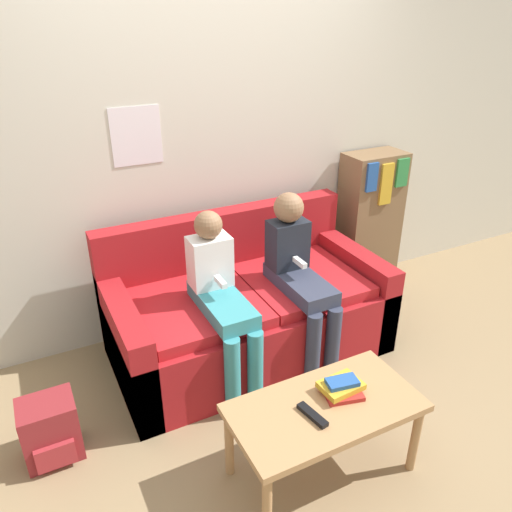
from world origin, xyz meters
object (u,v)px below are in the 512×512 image
at_px(tv_remote, 312,415).
at_px(backpack, 51,430).
at_px(coffee_table, 325,413).
at_px(couch, 247,311).
at_px(bookshelf, 369,222).
at_px(person_right, 299,272).
at_px(person_left, 221,296).

bearing_deg(tv_remote, backpack, 134.98).
distance_m(coffee_table, backpack, 1.38).
height_order(couch, backpack, couch).
distance_m(coffee_table, bookshelf, 1.98).
bearing_deg(bookshelf, coffee_table, -133.86).
bearing_deg(person_right, backpack, -174.43).
bearing_deg(bookshelf, couch, -164.21).
distance_m(person_right, backpack, 1.61).
bearing_deg(backpack, tv_remote, -34.72).
bearing_deg(couch, tv_remote, -100.71).
bearing_deg(backpack, coffee_table, -31.16).
height_order(person_right, tv_remote, person_right).
bearing_deg(tv_remote, couch, 69.00).
bearing_deg(bookshelf, person_right, -150.32).
xyz_separation_m(person_right, bookshelf, (1.00, 0.57, -0.07)).
relative_size(tv_remote, bookshelf, 0.16).
height_order(coffee_table, backpack, coffee_table).
xyz_separation_m(couch, person_left, (-0.27, -0.22, 0.31)).
relative_size(coffee_table, person_right, 0.82).
xyz_separation_m(couch, backpack, (-1.28, -0.36, -0.13)).
xyz_separation_m(person_left, person_right, (0.52, 0.01, 0.02)).
height_order(couch, bookshelf, bookshelf).
height_order(bookshelf, backpack, bookshelf).
bearing_deg(bookshelf, tv_remote, -135.09).
bearing_deg(bookshelf, backpack, -164.17).
bearing_deg(person_left, tv_remote, -86.32).
height_order(couch, tv_remote, couch).
height_order(person_left, tv_remote, person_left).
bearing_deg(backpack, person_right, 5.57).
relative_size(person_left, backpack, 3.16).
distance_m(couch, coffee_table, 1.08).
xyz_separation_m(couch, tv_remote, (-0.21, -1.10, 0.14)).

